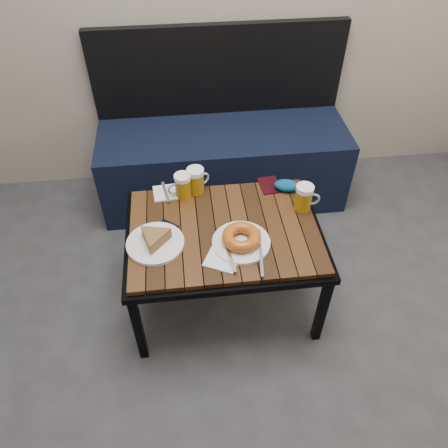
{
  "coord_description": "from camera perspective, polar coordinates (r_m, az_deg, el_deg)",
  "views": [
    {
      "loc": [
        -0.1,
        -0.33,
        1.78
      ],
      "look_at": [
        0.06,
        0.96,
        0.5
      ],
      "focal_mm": 35.0,
      "sensor_mm": 36.0,
      "label": 1
    }
  ],
  "objects": [
    {
      "name": "napkin_right",
      "position": [
        1.73,
        -0.27,
        -4.73
      ],
      "size": [
        0.16,
        0.15,
        0.01
      ],
      "rotation": [
        0.0,
        0.0,
        -0.46
      ],
      "color": "white",
      "rests_on": "cafe_table"
    },
    {
      "name": "beer_mug_right",
      "position": [
        1.94,
        10.43,
        3.43
      ],
      "size": [
        0.11,
        0.08,
        0.12
      ],
      "rotation": [
        0.0,
        0.0,
        -0.07
      ],
      "color": "#A1720D",
      "rests_on": "cafe_table"
    },
    {
      "name": "beer_mug_centre",
      "position": [
        2.0,
        -3.65,
        5.73
      ],
      "size": [
        0.12,
        0.1,
        0.13
      ],
      "rotation": [
        0.0,
        0.0,
        0.56
      ],
      "color": "#A1720D",
      "rests_on": "cafe_table"
    },
    {
      "name": "beer_mug_left",
      "position": [
        1.98,
        -5.44,
        4.97
      ],
      "size": [
        0.11,
        0.08,
        0.12
      ],
      "rotation": [
        0.0,
        0.0,
        3.28
      ],
      "color": "#A1720D",
      "rests_on": "cafe_table"
    },
    {
      "name": "bench",
      "position": [
        2.6,
        -0.13,
        8.91
      ],
      "size": [
        1.4,
        0.5,
        0.95
      ],
      "color": "black",
      "rests_on": "ground"
    },
    {
      "name": "knit_pouch",
      "position": [
        2.05,
        8.15,
        5.0
      ],
      "size": [
        0.13,
        0.1,
        0.05
      ],
      "primitive_type": "ellipsoid",
      "rotation": [
        0.0,
        0.0,
        -0.27
      ],
      "color": "navy",
      "rests_on": "cafe_table"
    },
    {
      "name": "passport_burgundy",
      "position": [
        2.07,
        5.98,
        5.07
      ],
      "size": [
        0.1,
        0.13,
        0.01
      ],
      "primitive_type": "cube",
      "rotation": [
        0.0,
        0.0,
        0.09
      ],
      "color": "black",
      "rests_on": "cafe_table"
    },
    {
      "name": "napkin_left",
      "position": [
        2.04,
        -7.63,
        4.07
      ],
      "size": [
        0.12,
        0.15,
        0.01
      ],
      "rotation": [
        0.0,
        0.0,
        0.08
      ],
      "color": "white",
      "rests_on": "cafe_table"
    },
    {
      "name": "cafe_table",
      "position": [
        1.88,
        0.0,
        -1.56
      ],
      "size": [
        0.84,
        0.62,
        0.47
      ],
      "color": "black",
      "rests_on": "ground"
    },
    {
      "name": "plate_bagel",
      "position": [
        1.77,
        2.28,
        -2.03
      ],
      "size": [
        0.24,
        0.31,
        0.07
      ],
      "color": "white",
      "rests_on": "cafe_table"
    },
    {
      "name": "plate_pie",
      "position": [
        1.79,
        -9.02,
        -2.12
      ],
      "size": [
        0.24,
        0.24,
        0.07
      ],
      "color": "white",
      "rests_on": "cafe_table"
    },
    {
      "name": "passport_navy",
      "position": [
        1.86,
        -7.95,
        -0.92
      ],
      "size": [
        0.14,
        0.14,
        0.01
      ],
      "primitive_type": "cube",
      "rotation": [
        0.0,
        0.0,
        -0.68
      ],
      "color": "black",
      "rests_on": "cafe_table"
    }
  ]
}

